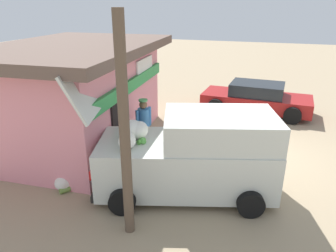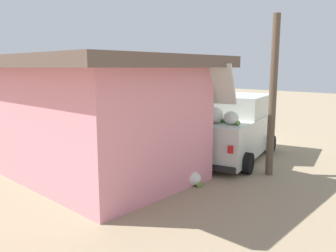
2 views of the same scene
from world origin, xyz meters
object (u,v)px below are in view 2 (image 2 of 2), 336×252
(unloaded_banana_pile, at_px, (190,178))
(paint_bucket, at_px, (136,139))
(delivery_van, at_px, (233,127))
(customer_bending, at_px, (199,141))
(vendor_standing, at_px, (160,128))
(storefront_bar, at_px, (88,114))
(parked_sedan, at_px, (133,116))

(unloaded_banana_pile, distance_m, paint_bucket, 4.96)
(delivery_van, bearing_deg, paint_bucket, 16.29)
(customer_bending, height_order, unloaded_banana_pile, customer_bending)
(paint_bucket, bearing_deg, vendor_standing, 161.06)
(storefront_bar, xyz_separation_m, delivery_van, (-1.86, -4.23, -0.66))
(parked_sedan, distance_m, customer_bending, 7.27)
(delivery_van, height_order, parked_sedan, delivery_van)
(delivery_van, xyz_separation_m, parked_sedan, (6.66, -1.18, -0.40))
(storefront_bar, bearing_deg, unloaded_banana_pile, -156.28)
(unloaded_banana_pile, height_order, paint_bucket, paint_bucket)
(paint_bucket, bearing_deg, parked_sedan, -37.34)
(storefront_bar, distance_m, vendor_standing, 2.51)
(customer_bending, distance_m, unloaded_banana_pile, 1.69)
(storefront_bar, relative_size, delivery_van, 1.42)
(paint_bucket, bearing_deg, storefront_bar, 120.24)
(storefront_bar, height_order, paint_bucket, storefront_bar)
(storefront_bar, relative_size, paint_bucket, 18.01)
(paint_bucket, bearing_deg, delivery_van, -163.71)
(delivery_van, xyz_separation_m, customer_bending, (-0.00, 1.71, -0.19))
(parked_sedan, height_order, customer_bending, customer_bending)
(storefront_bar, relative_size, vendor_standing, 3.98)
(vendor_standing, relative_size, unloaded_banana_pile, 2.23)
(storefront_bar, height_order, vendor_standing, storefront_bar)
(delivery_van, relative_size, customer_bending, 3.85)
(delivery_van, distance_m, unloaded_banana_pile, 3.26)
(vendor_standing, bearing_deg, delivery_van, -129.53)
(vendor_standing, height_order, unloaded_banana_pile, vendor_standing)
(vendor_standing, relative_size, paint_bucket, 4.52)
(unloaded_banana_pile, bearing_deg, delivery_van, -74.20)
(storefront_bar, relative_size, customer_bending, 5.45)
(storefront_bar, xyz_separation_m, unloaded_banana_pile, (-2.72, -1.20, -1.48))
(storefront_bar, xyz_separation_m, paint_bucket, (1.84, -3.15, -1.46))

